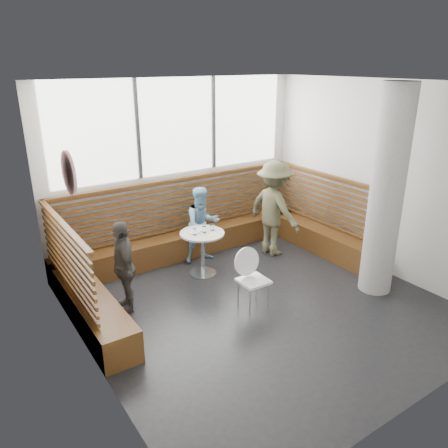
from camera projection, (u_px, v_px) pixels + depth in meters
room at (264, 204)px, 6.01m from camera, size 5.00×5.00×3.20m
booth at (200, 242)px, 7.80m from camera, size 5.00×2.50×1.44m
concrete_column at (387, 193)px, 6.50m from camera, size 0.50×0.50×3.20m
wall_art at (69, 173)px, 4.79m from camera, size 0.03×0.50×0.50m
cafe_table at (202, 244)px, 7.35m from camera, size 0.75×0.75×0.77m
cafe_chair at (251, 274)px, 6.39m from camera, size 0.43×0.42×0.90m
adult_man at (274, 209)px, 8.06m from camera, size 0.78×1.22×1.78m
child_back at (202, 225)px, 7.84m from camera, size 0.72×0.58×1.38m
child_left at (124, 266)px, 6.26m from camera, size 0.47×0.85×1.37m
plate_near at (193, 232)px, 7.27m from camera, size 0.21×0.21×0.01m
plate_far at (202, 229)px, 7.39m from camera, size 0.18×0.18×0.01m
glass_left at (195, 232)px, 7.16m from camera, size 0.07×0.07×0.11m
glass_mid at (204, 230)px, 7.26m from camera, size 0.07×0.07×0.11m
glass_right at (212, 227)px, 7.36m from camera, size 0.07×0.07×0.11m
menu_card at (212, 235)px, 7.16m from camera, size 0.25×0.20×0.00m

